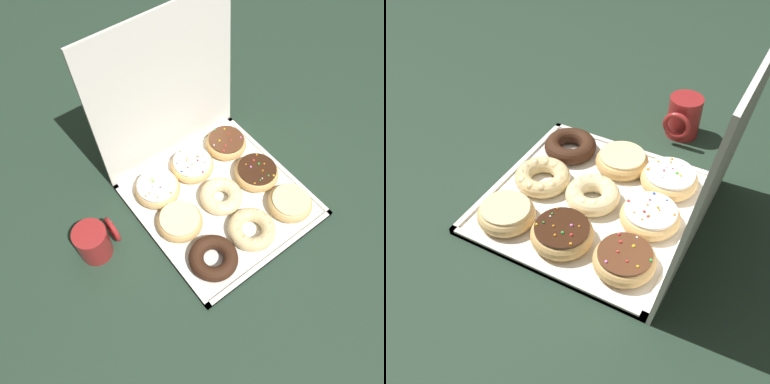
% 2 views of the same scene
% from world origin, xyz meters
% --- Properties ---
extents(ground_plane, '(3.00, 3.00, 0.00)m').
position_xyz_m(ground_plane, '(0.00, 0.00, 0.00)').
color(ground_plane, '#233828').
extents(donut_box, '(0.41, 0.41, 0.01)m').
position_xyz_m(donut_box, '(0.00, 0.00, 0.01)').
color(donut_box, silver).
rests_on(donut_box, ground).
extents(box_lid_open, '(0.41, 0.06, 0.42)m').
position_xyz_m(box_lid_open, '(0.00, 0.24, 0.21)').
color(box_lid_open, silver).
rests_on(box_lid_open, ground).
extents(chocolate_cake_ring_donut_0, '(0.12, 0.12, 0.04)m').
position_xyz_m(chocolate_cake_ring_donut_0, '(-0.12, -0.12, 0.03)').
color(chocolate_cake_ring_donut_0, '#381E11').
rests_on(chocolate_cake_ring_donut_0, donut_box).
extents(cruller_donut_1, '(0.12, 0.12, 0.04)m').
position_xyz_m(cruller_donut_1, '(0.00, -0.12, 0.03)').
color(cruller_donut_1, '#EACC8C').
rests_on(cruller_donut_1, donut_box).
extents(glazed_ring_donut_2, '(0.12, 0.12, 0.04)m').
position_xyz_m(glazed_ring_donut_2, '(0.13, -0.12, 0.03)').
color(glazed_ring_donut_2, '#E5B770').
rests_on(glazed_ring_donut_2, donut_box).
extents(glazed_ring_donut_3, '(0.12, 0.12, 0.04)m').
position_xyz_m(glazed_ring_donut_3, '(-0.13, 0.01, 0.03)').
color(glazed_ring_donut_3, tan).
rests_on(glazed_ring_donut_3, donut_box).
extents(cruller_donut_4, '(0.11, 0.11, 0.04)m').
position_xyz_m(cruller_donut_4, '(0.00, -0.00, 0.03)').
color(cruller_donut_4, beige).
rests_on(cruller_donut_4, donut_box).
extents(sprinkle_donut_5, '(0.12, 0.12, 0.04)m').
position_xyz_m(sprinkle_donut_5, '(0.12, -0.00, 0.03)').
color(sprinkle_donut_5, tan).
rests_on(sprinkle_donut_5, donut_box).
extents(sprinkle_donut_6, '(0.12, 0.12, 0.04)m').
position_xyz_m(sprinkle_donut_6, '(-0.12, 0.12, 0.03)').
color(sprinkle_donut_6, '#E5B770').
rests_on(sprinkle_donut_6, donut_box).
extents(sprinkle_donut_7, '(0.12, 0.12, 0.04)m').
position_xyz_m(sprinkle_donut_7, '(-0.00, 0.13, 0.03)').
color(sprinkle_donut_7, '#E5B770').
rests_on(sprinkle_donut_7, donut_box).
extents(sprinkle_donut_8, '(0.12, 0.12, 0.04)m').
position_xyz_m(sprinkle_donut_8, '(0.12, 0.13, 0.03)').
color(sprinkle_donut_8, tan).
rests_on(sprinkle_donut_8, donut_box).
extents(coffee_mug, '(0.10, 0.08, 0.10)m').
position_xyz_m(coffee_mug, '(-0.33, 0.07, 0.05)').
color(coffee_mug, maroon).
rests_on(coffee_mug, ground).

